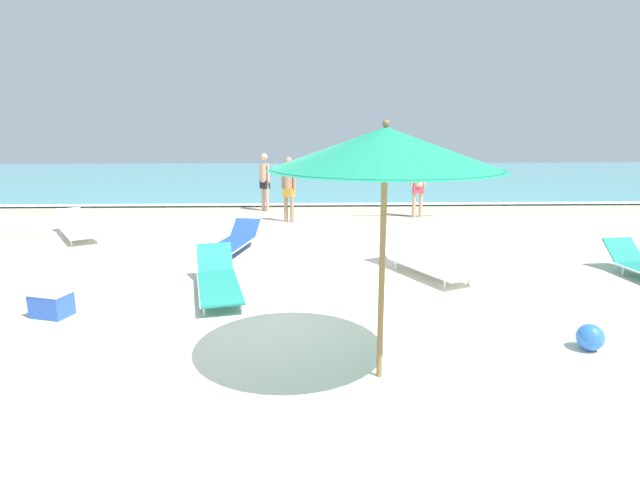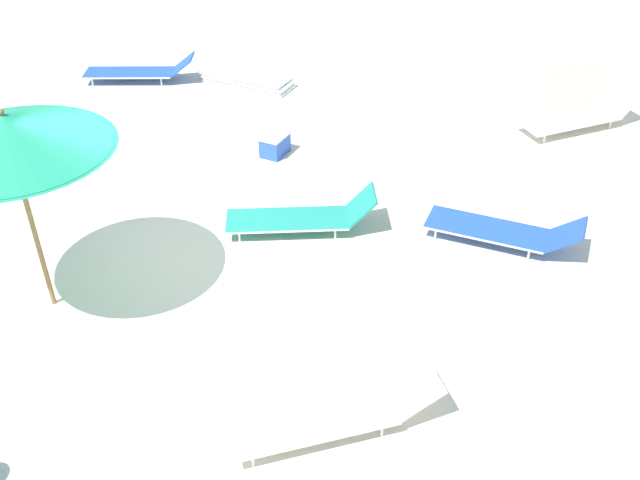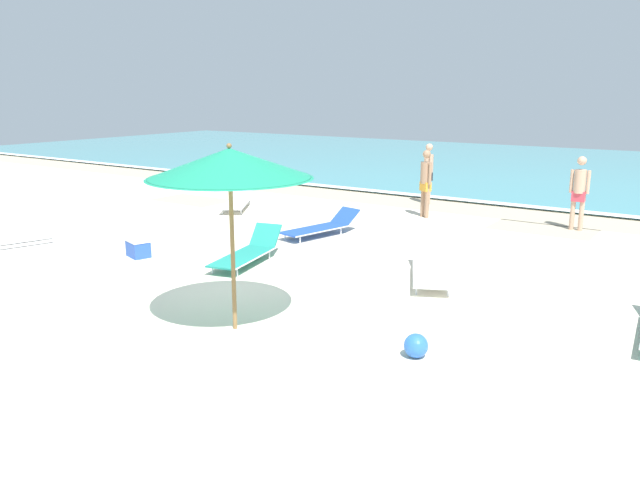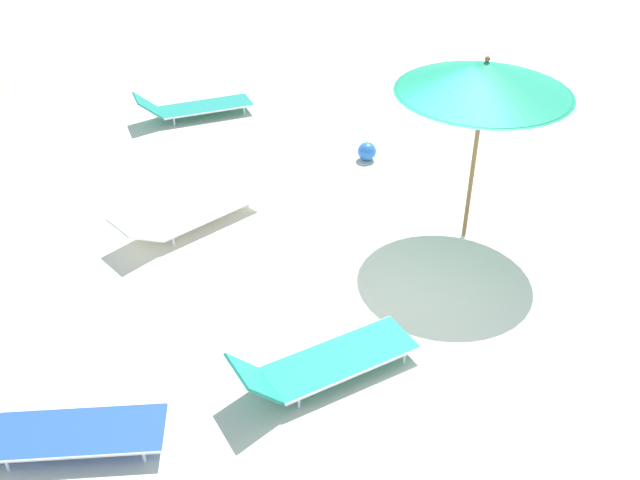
# 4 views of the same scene
# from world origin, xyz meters

# --- Properties ---
(ground_plane) EXTENTS (60.00, 60.00, 0.16)m
(ground_plane) POSITION_xyz_m (0.00, 0.01, -0.08)
(ground_plane) COLOR beige
(beach_umbrella) EXTENTS (2.23, 2.23, 2.59)m
(beach_umbrella) POSITION_xyz_m (1.16, -1.42, 2.32)
(beach_umbrella) COLOR olive
(beach_umbrella) RESTS_ON ground_plane
(sun_lounger_near_water_left) EXTENTS (0.78, 2.17, 0.55)m
(sun_lounger_near_water_left) POSITION_xyz_m (6.25, 1.62, 0.21)
(sun_lounger_near_water_left) COLOR #1E8475
(sun_lounger_near_water_left) RESTS_ON ground_plane
(sun_lounger_near_water_right) EXTENTS (1.03, 2.16, 0.52)m
(sun_lounger_near_water_right) POSITION_xyz_m (-1.08, 4.05, 0.21)
(sun_lounger_near_water_right) COLOR blue
(sun_lounger_near_water_right) RESTS_ON ground_plane
(sun_lounger_mid_beach_solo) EXTENTS (1.06, 2.16, 0.59)m
(sun_lounger_mid_beach_solo) POSITION_xyz_m (-0.94, 1.29, 0.22)
(sun_lounger_mid_beach_solo) COLOR #1E8475
(sun_lounger_mid_beach_solo) RESTS_ON ground_plane
(sun_lounger_mid_beach_pair_a) EXTENTS (1.48, 2.19, 0.47)m
(sun_lounger_mid_beach_pair_a) POSITION_xyz_m (2.47, 2.27, 0.20)
(sun_lounger_mid_beach_pair_a) COLOR white
(sun_lounger_mid_beach_pair_a) RESTS_ON ground_plane
(beach_ball) EXTENTS (0.31, 0.31, 0.31)m
(beach_ball) POSITION_xyz_m (3.69, -0.88, 0.15)
(beach_ball) COLOR blue
(beach_ball) RESTS_ON ground_plane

